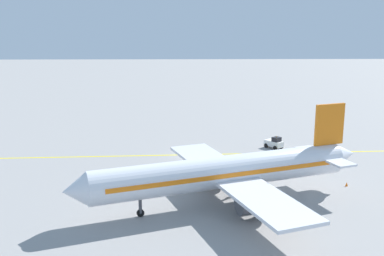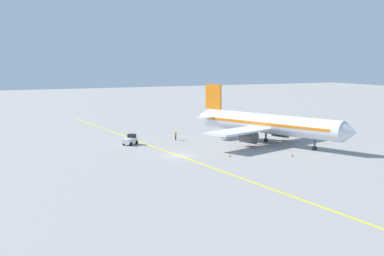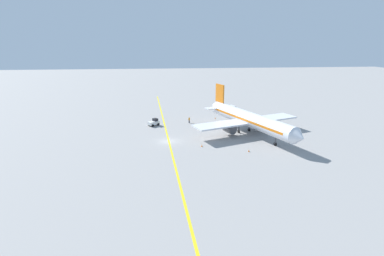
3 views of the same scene
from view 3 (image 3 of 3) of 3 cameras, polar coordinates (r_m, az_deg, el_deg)
ground_plane at (r=68.72m, az=-4.44°, el=-2.54°), size 400.00×400.00×0.00m
apron_yellow_centreline at (r=68.71m, az=-4.44°, el=-2.54°), size 5.77×119.90×0.01m
airplane_at_gate at (r=74.42m, az=10.67°, el=1.65°), size 28.10×34.39×10.60m
baggage_tug_white at (r=81.76m, az=-7.25°, el=1.06°), size 3.28×3.04×2.11m
ground_crew_worker at (r=83.78m, az=-0.54°, el=1.56°), size 0.46×0.41×1.68m
traffic_cone_near_nose at (r=88.78m, az=4.45°, el=1.92°), size 0.32×0.32×0.55m
traffic_cone_mid_apron at (r=63.09m, az=10.79°, el=-4.23°), size 0.32×0.32×0.55m
traffic_cone_by_wingtip at (r=64.95m, az=1.90°, el=-3.35°), size 0.32×0.32×0.55m
traffic_cone_far_edge at (r=79.73m, az=7.82°, el=0.18°), size 0.32×0.32×0.55m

